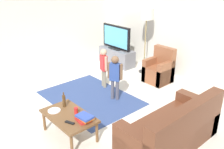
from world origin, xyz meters
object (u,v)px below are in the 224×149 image
tv_stand (117,57)px  child_center (115,74)px  book_stack (84,118)px  tv (116,38)px  armchair (160,71)px  tv_remote (70,123)px  soda_can (76,111)px  child_near_tv (104,64)px  couch (174,132)px  bottle (64,101)px  plate (54,111)px  coffee_table (69,117)px  floor_lamp (146,18)px

tv_stand → child_center: size_ratio=1.17×
book_stack → tv: bearing=129.8°
tv → armchair: tv is taller
book_stack → tv_remote: 0.24m
tv_stand → soda_can: soda_can is taller
child_center → child_near_tv: bearing=160.5°
couch → bottle: couch is taller
soda_can → plate: soda_can is taller
tv_remote → coffee_table: bearing=129.3°
child_center → tv_stand: bearing=136.5°
floor_lamp → soda_can: 3.49m
child_near_tv → plate: bearing=-64.9°
tv_stand → tv: tv is taller
child_center → tv_remote: (0.70, -1.62, -0.19)m
book_stack → floor_lamp: bearing=115.2°
bottle → soda_can: bearing=3.3°
bottle → tv_stand: bearing=121.8°
couch → floor_lamp: floor_lamp is taller
tv → coffee_table: (2.14, -3.05, -0.48)m
tv_stand → armchair: size_ratio=1.33×
tv → armchair: (1.69, -0.02, -0.55)m
armchair → bottle: 2.94m
coffee_table → bottle: size_ratio=3.56×
tv_remote → couch: bearing=24.9°
child_near_tv → tv_remote: bearing=-53.5°
armchair → couch: bearing=-46.6°
bottle → tv_remote: 0.57m
coffee_table → plate: bearing=-156.8°
book_stack → plate: book_stack is taller
tv_remote → bottle: bearing=135.0°
bottle → soda_can: bottle is taller
tv_remote → child_near_tv: bearing=104.4°
tv → tv_remote: (2.36, -3.17, -0.42)m
bottle → plate: bearing=-84.7°
bottle → soda_can: (0.35, 0.02, -0.06)m
coffee_table → tv_remote: bearing=-28.6°
tv → child_near_tv: bearing=-53.0°
coffee_table → tv_remote: 0.26m
tv_remote → soda_can: (-0.17, 0.24, 0.05)m
book_stack → tv_stand: bearing=129.6°
tv_stand → bottle: (1.84, -2.97, 0.29)m
bottle → coffee_table: bearing=-18.4°
tv_stand → couch: size_ratio=0.67×
book_stack → tv_remote: book_stack is taller
child_near_tv → coffee_table: (1.15, -1.74, -0.22)m
tv_remote → soda_can: soda_can is taller
couch → child_center: 1.92m
tv → soda_can: (2.19, -2.93, -0.37)m
child_near_tv → bottle: 1.84m
tv → book_stack: tv is taller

